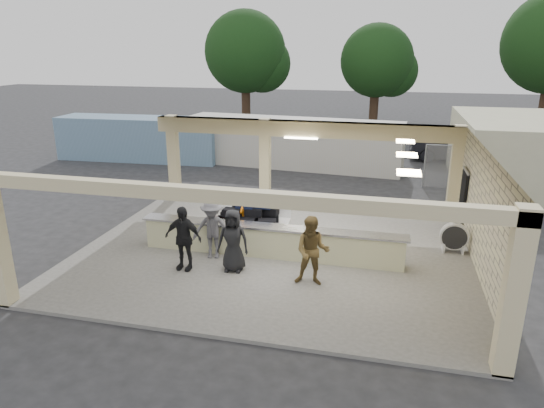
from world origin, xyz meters
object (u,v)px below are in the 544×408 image
(luggage_cart, at_px, (249,219))
(drum_fan, at_px, (454,237))
(baggage_counter, at_px, (270,241))
(passenger_d, at_px, (233,240))
(passenger_a, at_px, (312,251))
(passenger_c, at_px, (212,229))
(baggage_handler, at_px, (244,217))
(container_white, at_px, (292,143))
(car_white_a, at_px, (509,160))
(car_dark, at_px, (454,147))
(container_blue, at_px, (140,138))
(passenger_b, at_px, (183,238))

(luggage_cart, xyz_separation_m, drum_fan, (6.46, 0.67, -0.26))
(baggage_counter, distance_m, passenger_d, 1.50)
(passenger_a, distance_m, passenger_c, 3.36)
(baggage_counter, xyz_separation_m, baggage_handler, (-1.13, 1.00, 0.34))
(passenger_a, distance_m, container_white, 14.10)
(baggage_counter, height_order, passenger_c, passenger_c)
(container_white, bearing_deg, luggage_cart, -80.61)
(car_white_a, xyz_separation_m, container_white, (-11.09, -0.57, 0.51))
(car_dark, bearing_deg, passenger_d, 155.31)
(drum_fan, xyz_separation_m, car_dark, (1.46, 13.79, 0.20))
(luggage_cart, bearing_deg, baggage_counter, -49.82)
(drum_fan, xyz_separation_m, passenger_a, (-3.97, -3.20, 0.46))
(luggage_cart, height_order, passenger_c, passenger_c)
(luggage_cart, distance_m, car_dark, 16.49)
(baggage_handler, height_order, container_blue, container_blue)
(passenger_a, height_order, container_white, container_white)
(baggage_handler, distance_m, passenger_a, 3.67)
(passenger_c, relative_size, container_white, 0.16)
(container_blue, bearing_deg, passenger_a, -50.37)
(passenger_a, height_order, container_blue, container_blue)
(baggage_handler, xyz_separation_m, passenger_c, (-0.55, -1.50, 0.09))
(passenger_d, bearing_deg, drum_fan, 20.77)
(passenger_d, bearing_deg, container_white, 90.42)
(car_dark, height_order, container_blue, container_blue)
(passenger_c, xyz_separation_m, passenger_d, (0.88, -0.70, -0.00))
(drum_fan, xyz_separation_m, container_white, (-7.27, 10.52, 0.67))
(baggage_handler, bearing_deg, luggage_cart, 94.89)
(passenger_d, bearing_deg, passenger_b, -173.81)
(container_white, distance_m, container_blue, 8.84)
(luggage_cart, bearing_deg, baggage_handler, 175.43)
(drum_fan, bearing_deg, luggage_cart, -172.95)
(drum_fan, relative_size, container_blue, 0.10)
(car_dark, relative_size, container_blue, 0.52)
(container_blue, bearing_deg, passenger_c, -56.70)
(passenger_a, bearing_deg, car_white_a, 58.72)
(passenger_a, height_order, passenger_b, passenger_a)
(luggage_cart, bearing_deg, container_white, 90.41)
(passenger_a, xyz_separation_m, car_dark, (5.44, 16.98, -0.26))
(luggage_cart, relative_size, passenger_c, 1.38)
(container_white, bearing_deg, passenger_c, -84.32)
(passenger_c, distance_m, passenger_d, 1.13)
(luggage_cart, bearing_deg, drum_fan, 2.21)
(luggage_cart, bearing_deg, car_white_a, 45.12)
(baggage_counter, xyz_separation_m, passenger_d, (-0.79, -1.20, 0.43))
(passenger_a, bearing_deg, passenger_b, 176.13)
(car_dark, distance_m, container_blue, 17.95)
(luggage_cart, relative_size, passenger_b, 1.33)
(passenger_b, distance_m, container_white, 13.64)
(luggage_cart, height_order, container_white, container_white)
(passenger_c, height_order, container_white, container_white)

